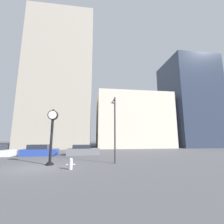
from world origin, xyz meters
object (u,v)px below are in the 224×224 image
at_px(car_grey, 83,151).
at_px(fire_hydrant_near, 71,164).
at_px(street_lamp_right, 114,118).
at_px(street_clock, 52,129).
at_px(car_blue, 40,151).

bearing_deg(car_grey, fire_hydrant_near, -95.40).
bearing_deg(street_lamp_right, car_grey, 114.54).
height_order(street_clock, fire_hydrant_near, street_clock).
relative_size(car_grey, fire_hydrant_near, 5.51).
relative_size(car_blue, fire_hydrant_near, 5.66).
height_order(car_blue, car_grey, car_blue).
bearing_deg(car_grey, street_lamp_right, -68.81).
xyz_separation_m(car_blue, street_lamp_right, (8.29, -6.70, 3.33)).
distance_m(car_blue, street_lamp_right, 11.17).
height_order(street_clock, car_blue, street_clock).
bearing_deg(street_lamp_right, street_clock, -174.83).
bearing_deg(car_grey, street_clock, -110.36).
bearing_deg(car_blue, fire_hydrant_near, -64.42).
height_order(fire_hydrant_near, street_lamp_right, street_lamp_right).
distance_m(street_clock, street_lamp_right, 5.39).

